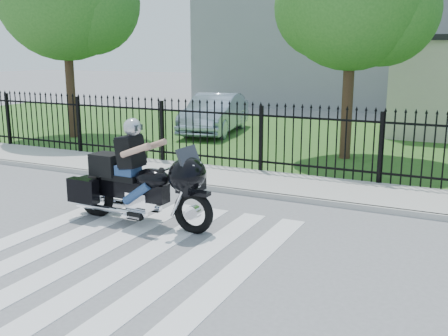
% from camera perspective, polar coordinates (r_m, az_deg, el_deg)
% --- Properties ---
extents(ground, '(120.00, 120.00, 0.00)m').
position_cam_1_polar(ground, '(8.69, -11.18, -9.01)').
color(ground, slate).
rests_on(ground, ground).
extents(crosswalk, '(5.00, 5.50, 0.01)m').
position_cam_1_polar(crosswalk, '(8.69, -11.18, -8.97)').
color(crosswalk, silver).
rests_on(crosswalk, ground).
extents(sidewalk, '(40.00, 2.00, 0.12)m').
position_cam_1_polar(sidewalk, '(12.81, 2.31, -1.38)').
color(sidewalk, '#ADAAA3').
rests_on(sidewalk, ground).
extents(curb, '(40.00, 0.12, 0.12)m').
position_cam_1_polar(curb, '(11.93, 0.39, -2.44)').
color(curb, '#ADAAA3').
rests_on(curb, ground).
extents(grass_strip, '(40.00, 12.00, 0.02)m').
position_cam_1_polar(grass_strip, '(19.31, 10.67, 3.06)').
color(grass_strip, '#2A5E20').
rests_on(grass_strip, ground).
extents(iron_fence, '(26.00, 0.04, 1.80)m').
position_cam_1_polar(iron_fence, '(13.54, 4.04, 3.01)').
color(iron_fence, black).
rests_on(iron_fence, ground).
extents(building_tall, '(15.00, 10.00, 12.00)m').
position_cam_1_polar(building_tall, '(33.48, 12.61, 17.28)').
color(building_tall, gray).
rests_on(building_tall, ground).
extents(motorcycle_rider, '(3.05, 0.96, 2.02)m').
position_cam_1_polar(motorcycle_rider, '(9.84, -9.44, -1.30)').
color(motorcycle_rider, black).
rests_on(motorcycle_rider, ground).
extents(parked_car, '(2.39, 4.82, 1.52)m').
position_cam_1_polar(parked_car, '(20.34, -1.00, 5.95)').
color(parked_car, '#9AACC2').
rests_on(parked_car, grass_strip).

